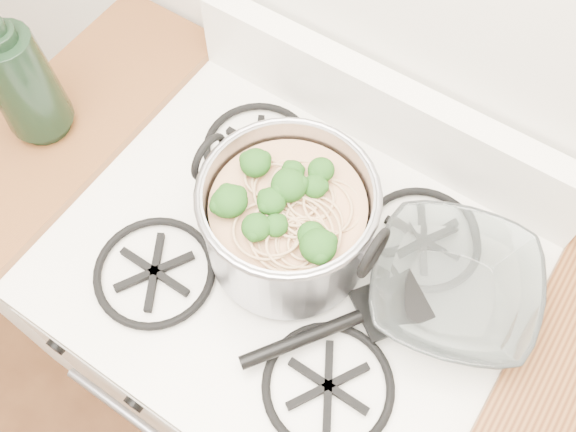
{
  "coord_description": "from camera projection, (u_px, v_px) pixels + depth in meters",
  "views": [
    {
      "loc": [
        0.25,
        0.89,
        1.89
      ],
      "look_at": [
        -0.01,
        1.27,
        1.03
      ],
      "focal_mm": 40.0,
      "sensor_mm": 36.0,
      "label": 1
    }
  ],
  "objects": [
    {
      "name": "gas_range",
      "position": [
        288.0,
        342.0,
        1.49
      ],
      "size": [
        0.76,
        0.66,
        0.92
      ],
      "color": "white",
      "rests_on": "ground"
    },
    {
      "name": "counter_left",
      "position": [
        122.0,
        230.0,
        1.61
      ],
      "size": [
        0.25,
        0.65,
        0.92
      ],
      "color": "silver",
      "rests_on": "ground"
    },
    {
      "name": "stock_pot",
      "position": [
        288.0,
        221.0,
        1.0
      ],
      "size": [
        0.3,
        0.27,
        0.19
      ],
      "color": "#95969D",
      "rests_on": "gas_range"
    },
    {
      "name": "spatula",
      "position": [
        392.0,
        303.0,
        1.01
      ],
      "size": [
        0.41,
        0.42,
        0.02
      ],
      "primitive_type": null,
      "rotation": [
        0.0,
        0.0,
        -0.6
      ],
      "color": "black",
      "rests_on": "gas_range"
    },
    {
      "name": "glass_bowl",
      "position": [
        451.0,
        291.0,
        1.02
      ],
      "size": [
        0.13,
        0.13,
        0.03
      ],
      "primitive_type": "imported",
      "rotation": [
        0.0,
        0.0,
        0.3
      ],
      "color": "white",
      "rests_on": "gas_range"
    },
    {
      "name": "bottle",
      "position": [
        16.0,
        69.0,
        1.06
      ],
      "size": [
        0.16,
        0.16,
        0.31
      ],
      "primitive_type": "imported",
      "rotation": [
        0.0,
        0.0,
        -0.4
      ],
      "color": "black",
      "rests_on": "counter_left"
    }
  ]
}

